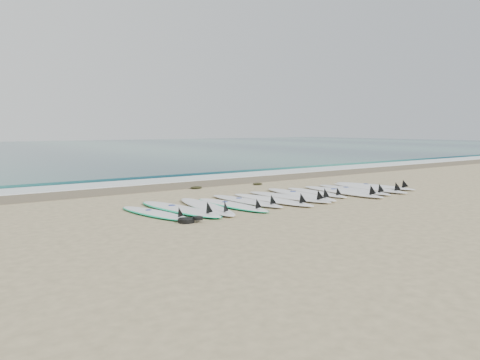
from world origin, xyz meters
TOP-DOWN VIEW (x-y plane):
  - ground at (0.00, 0.00)m, footprint 120.00×120.00m
  - ocean at (0.00, 32.50)m, footprint 120.00×55.00m
  - wet_sand_band at (0.00, 4.10)m, footprint 120.00×1.80m
  - foam_band at (0.00, 5.50)m, footprint 120.00×1.40m
  - wave_crest at (0.00, 7.00)m, footprint 120.00×1.00m
  - surfboard_0 at (-3.76, -0.11)m, footprint 0.95×2.39m
  - surfboard_1 at (-3.12, -0.00)m, footprint 1.03×2.89m
  - surfboard_2 at (-2.49, -0.11)m, footprint 0.96×2.83m
  - surfboard_3 at (-1.85, -0.20)m, footprint 0.78×2.53m
  - surfboard_4 at (-1.24, 0.03)m, footprint 0.71×2.60m
  - surfboard_5 at (-0.62, -0.22)m, footprint 0.84×2.76m
  - surfboard_6 at (0.05, -0.09)m, footprint 0.95×2.76m
  - surfboard_7 at (0.59, 0.06)m, footprint 0.82×2.87m
  - surfboard_8 at (1.24, 0.12)m, footprint 0.63×2.40m
  - surfboard_9 at (1.90, -0.24)m, footprint 0.65×2.91m
  - surfboard_10 at (2.52, -0.12)m, footprint 0.68×2.74m
  - surfboard_11 at (3.16, -0.16)m, footprint 0.66×2.78m
  - surfboard_12 at (3.74, 0.08)m, footprint 0.99×2.72m
  - seaweed_near at (-0.87, 3.11)m, footprint 0.37×0.29m
  - seaweed_far at (1.23, 2.78)m, footprint 0.34×0.27m
  - leash_coil at (-3.58, -1.20)m, footprint 0.46×0.36m

SIDE VIEW (x-z plane):
  - ground at x=0.00m, z-range 0.00..0.00m
  - wet_sand_band at x=0.00m, z-range 0.00..0.01m
  - ocean at x=0.00m, z-range 0.00..0.03m
  - foam_band at x=0.00m, z-range 0.00..0.04m
  - seaweed_far at x=1.23m, z-range 0.00..0.07m
  - seaweed_near at x=-0.87m, z-range 0.00..0.07m
  - surfboard_0 at x=-3.76m, z-range -0.10..0.19m
  - surfboard_3 at x=-1.85m, z-range -0.11..0.21m
  - leash_coil at x=-3.58m, z-range -0.01..0.10m
  - wave_crest at x=0.00m, z-range 0.00..0.10m
  - surfboard_8 at x=1.24m, z-range -0.10..0.20m
  - surfboard_1 at x=-3.12m, z-range -0.13..0.23m
  - surfboard_4 at x=-1.24m, z-range -0.11..0.22m
  - surfboard_12 at x=3.74m, z-range -0.11..0.23m
  - surfboard_6 at x=0.05m, z-range -0.11..0.23m
  - surfboard_10 at x=2.52m, z-range -0.11..0.23m
  - surfboard_5 at x=-0.62m, z-range -0.11..0.23m
  - surfboard_11 at x=3.16m, z-range -0.12..0.24m
  - surfboard_2 at x=-2.49m, z-range -0.12..0.24m
  - surfboard_7 at x=0.59m, z-range -0.12..0.24m
  - surfboard_9 at x=1.90m, z-range -0.12..0.25m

